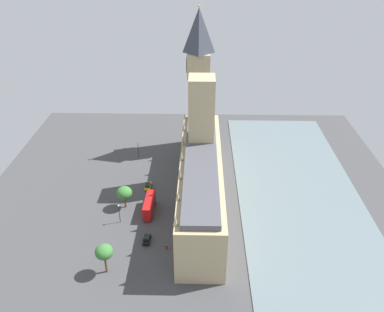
# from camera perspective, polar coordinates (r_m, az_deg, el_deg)

# --- Properties ---
(ground_plane) EXTENTS (138.04, 138.04, 0.00)m
(ground_plane) POSITION_cam_1_polar(r_m,az_deg,el_deg) (126.32, 0.32, -6.84)
(ground_plane) COLOR #424244
(river_thames) EXTENTS (39.66, 124.24, 0.25)m
(river_thames) POSITION_cam_1_polar(r_m,az_deg,el_deg) (130.38, 15.63, -6.75)
(river_thames) COLOR slate
(river_thames) RESTS_ON ground
(parliament_building) EXTENTS (12.78, 65.99, 37.72)m
(parliament_building) POSITION_cam_1_polar(r_m,az_deg,el_deg) (121.97, 1.28, -2.57)
(parliament_building) COLOR tan
(parliament_building) RESTS_ON ground
(clock_tower) EXTENTS (8.51, 8.51, 53.76)m
(clock_tower) POSITION_cam_1_polar(r_m,az_deg,el_deg) (147.51, 0.94, 11.11)
(clock_tower) COLOR tan
(clock_tower) RESTS_ON ground
(car_yellow_cab_corner) EXTENTS (2.06, 4.56, 1.74)m
(car_yellow_cab_corner) POSITION_cam_1_polar(r_m,az_deg,el_deg) (133.34, -6.39, -4.34)
(car_yellow_cab_corner) COLOR gold
(car_yellow_cab_corner) RESTS_ON ground
(double_decker_bus_midblock) EXTENTS (2.97, 10.59, 4.75)m
(double_decker_bus_midblock) POSITION_cam_1_polar(r_m,az_deg,el_deg) (121.80, -6.22, -7.10)
(double_decker_bus_midblock) COLOR red
(double_decker_bus_midblock) RESTS_ON ground
(car_black_opposite_hall) EXTENTS (2.06, 4.18, 1.74)m
(car_black_opposite_hall) POSITION_cam_1_polar(r_m,az_deg,el_deg) (112.76, -6.58, -11.89)
(car_black_opposite_hall) COLOR black
(car_black_opposite_hall) RESTS_ON ground
(pedestrian_far_end) EXTENTS (0.63, 0.54, 1.64)m
(pedestrian_far_end) POSITION_cam_1_polar(r_m,az_deg,el_deg) (110.26, -3.71, -13.00)
(pedestrian_far_end) COLOR maroon
(pedestrian_far_end) RESTS_ON ground
(plane_tree_near_tower) EXTENTS (4.48, 4.48, 8.70)m
(plane_tree_near_tower) POSITION_cam_1_polar(r_m,az_deg,el_deg) (102.29, -12.65, -13.46)
(plane_tree_near_tower) COLOR brown
(plane_tree_near_tower) RESTS_ON ground
(plane_tree_kerbside) EXTENTS (4.82, 4.82, 7.40)m
(plane_tree_kerbside) POSITION_cam_1_polar(r_m,az_deg,el_deg) (123.36, -9.80, -5.32)
(plane_tree_kerbside) COLOR brown
(plane_tree_kerbside) RESTS_ON ground
(street_lamp_by_river_gate) EXTENTS (0.56, 0.56, 6.37)m
(street_lamp_by_river_gate) POSITION_cam_1_polar(r_m,az_deg,el_deg) (118.13, -10.55, -7.75)
(street_lamp_by_river_gate) COLOR black
(street_lamp_by_river_gate) RESTS_ON ground
(street_lamp_leading) EXTENTS (0.56, 0.56, 6.66)m
(street_lamp_leading) POSITION_cam_1_polar(r_m,az_deg,el_deg) (149.48, -7.84, 1.34)
(street_lamp_leading) COLOR black
(street_lamp_leading) RESTS_ON ground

